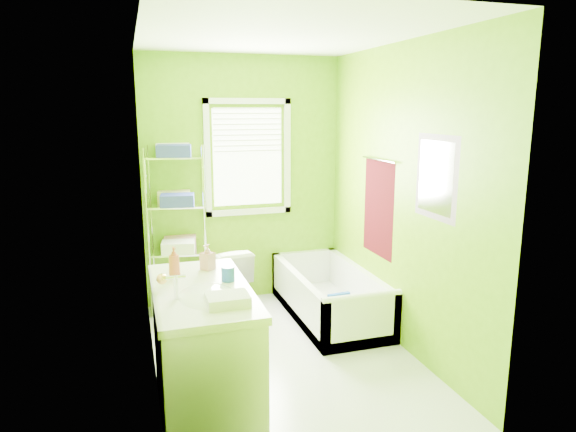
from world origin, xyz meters
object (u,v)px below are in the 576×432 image
object	(u,v)px
bathtub	(330,302)
vanity	(204,349)
wire_shelf_unit	(179,211)
toilet	(226,278)

from	to	relation	value
bathtub	vanity	size ratio (longest dim) A/B	1.30
bathtub	vanity	bearing A→B (deg)	-137.74
vanity	wire_shelf_unit	distance (m)	2.01
toilet	bathtub	bearing A→B (deg)	142.11
toilet	vanity	distance (m)	1.88
bathtub	wire_shelf_unit	xyz separation A→B (m)	(-1.39, 0.63, 0.89)
vanity	wire_shelf_unit	bearing A→B (deg)	88.68
bathtub	toilet	size ratio (longest dim) A/B	2.33
toilet	vanity	size ratio (longest dim) A/B	0.56
bathtub	wire_shelf_unit	distance (m)	1.76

